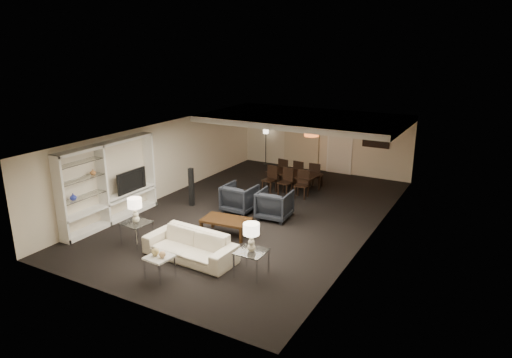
{
  "coord_description": "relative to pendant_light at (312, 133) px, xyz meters",
  "views": [
    {
      "loc": [
        6.33,
        -11.33,
        5.07
      ],
      "look_at": [
        0.0,
        0.0,
        1.1
      ],
      "focal_mm": 32.0,
      "sensor_mm": 36.0,
      "label": 1
    }
  ],
  "objects": [
    {
      "name": "table_lamp_right",
      "position": [
        1.46,
        -6.87,
        -1.0
      ],
      "size": [
        0.4,
        0.4,
        0.66
      ],
      "primitive_type": null,
      "rotation": [
        0.0,
        0.0,
        0.12
      ],
      "color": "beige",
      "rests_on": "side_table_right"
    },
    {
      "name": "chair_nl",
      "position": [
        -0.89,
        -1.5,
        -1.46
      ],
      "size": [
        0.48,
        0.48,
        0.93
      ],
      "primitive_type": null,
      "rotation": [
        0.0,
        0.0,
        -0.13
      ],
      "color": "black",
      "rests_on": "floor"
    },
    {
      "name": "chair_fm",
      "position": [
        -0.29,
        -0.2,
        -1.46
      ],
      "size": [
        0.47,
        0.47,
        0.93
      ],
      "primitive_type": null,
      "rotation": [
        0.0,
        0.0,
        3.03
      ],
      "color": "black",
      "rests_on": "floor"
    },
    {
      "name": "coffee_table",
      "position": [
        -0.24,
        -5.27,
        -1.69
      ],
      "size": [
        1.34,
        0.87,
        0.46
      ],
      "primitive_type": null,
      "rotation": [
        0.0,
        0.0,
        0.11
      ],
      "color": "#311D0D",
      "rests_on": "floor"
    },
    {
      "name": "gold_gourd_a",
      "position": [
        -0.34,
        -7.97,
        -1.31
      ],
      "size": [
        0.17,
        0.17,
        0.17
      ],
      "primitive_type": "sphere",
      "color": "tan",
      "rests_on": "marble_table"
    },
    {
      "name": "side_table_left",
      "position": [
        -1.94,
        -6.87,
        -1.62
      ],
      "size": [
        0.68,
        0.68,
        0.59
      ],
      "primitive_type": null,
      "rotation": [
        0.0,
        0.0,
        -0.07
      ],
      "color": "white",
      "rests_on": "floor"
    },
    {
      "name": "chair_nm",
      "position": [
        -0.29,
        -1.5,
        -1.46
      ],
      "size": [
        0.47,
        0.47,
        0.93
      ],
      "primitive_type": null,
      "rotation": [
        0.0,
        0.0,
        -0.1
      ],
      "color": "black",
      "rests_on": "floor"
    },
    {
      "name": "dining_table",
      "position": [
        -0.29,
        -0.85,
        -1.61
      ],
      "size": [
        1.87,
        1.18,
        0.62
      ],
      "primitive_type": "imported",
      "rotation": [
        0.0,
        0.0,
        -0.11
      ],
      "color": "black",
      "rests_on": "floor"
    },
    {
      "name": "media_unit",
      "position": [
        -3.61,
        -6.1,
        -0.74
      ],
      "size": [
        0.38,
        3.4,
        2.35
      ],
      "primitive_type": null,
      "color": "white",
      "rests_on": "wall_left"
    },
    {
      "name": "vase_amber",
      "position": [
        -3.61,
        -6.64,
        -0.28
      ],
      "size": [
        0.16,
        0.16,
        0.16
      ],
      "primitive_type": "imported",
      "color": "#C07940",
      "rests_on": "media_unit"
    },
    {
      "name": "gold_gourd_b",
      "position": [
        -0.14,
        -7.97,
        -1.32
      ],
      "size": [
        0.15,
        0.15,
        0.15
      ],
      "primitive_type": "sphere",
      "color": "#F1BB80",
      "rests_on": "marble_table"
    },
    {
      "name": "wall_back",
      "position": [
        -0.3,
        2.0,
        -0.67
      ],
      "size": [
        7.0,
        0.02,
        2.5
      ],
      "primitive_type": "cube",
      "color": "beige",
      "rests_on": "ground"
    },
    {
      "name": "ceiling",
      "position": [
        -0.3,
        -3.5,
        0.58
      ],
      "size": [
        7.0,
        11.0,
        0.02
      ],
      "primitive_type": "cube",
      "color": "silver",
      "rests_on": "ground"
    },
    {
      "name": "floor_speaker",
      "position": [
        -2.43,
        -3.87,
        -1.31
      ],
      "size": [
        0.15,
        0.15,
        1.23
      ],
      "primitive_type": "cube",
      "rotation": [
        0.0,
        0.0,
        0.12
      ],
      "color": "black",
      "rests_on": "floor"
    },
    {
      "name": "ceiling_soffit",
      "position": [
        -0.3,
        0.0,
        0.48
      ],
      "size": [
        7.0,
        4.0,
        0.2
      ],
      "primitive_type": "cube",
      "color": "silver",
      "rests_on": "ceiling"
    },
    {
      "name": "painting",
      "position": [
        1.8,
        1.96,
        -0.37
      ],
      "size": [
        0.95,
        0.04,
        0.65
      ],
      "primitive_type": "cube",
      "color": "#142D38",
      "rests_on": "wall_back"
    },
    {
      "name": "curtains",
      "position": [
        -1.2,
        1.92,
        -0.72
      ],
      "size": [
        1.5,
        0.12,
        2.4
      ],
      "primitive_type": "cube",
      "color": "beige",
      "rests_on": "wall_back"
    },
    {
      "name": "sofa",
      "position": [
        -0.24,
        -6.87,
        -1.58
      ],
      "size": [
        2.35,
        1.01,
        0.68
      ],
      "primitive_type": "imported",
      "rotation": [
        0.0,
        0.0,
        -0.05
      ],
      "color": "beige",
      "rests_on": "floor"
    },
    {
      "name": "floor_lamp",
      "position": [
        -2.73,
        1.7,
        -1.15
      ],
      "size": [
        0.26,
        0.26,
        1.54
      ],
      "primitive_type": null,
      "rotation": [
        0.0,
        0.0,
        0.17
      ],
      "color": "black",
      "rests_on": "floor"
    },
    {
      "name": "wall_left",
      "position": [
        -3.8,
        -3.5,
        -0.67
      ],
      "size": [
        0.02,
        11.0,
        2.5
      ],
      "primitive_type": "cube",
      "color": "beige",
      "rests_on": "ground"
    },
    {
      "name": "table_lamp_left",
      "position": [
        -1.94,
        -6.87,
        -1.0
      ],
      "size": [
        0.38,
        0.38,
        0.66
      ],
      "primitive_type": null,
      "rotation": [
        0.0,
        0.0,
        -0.05
      ],
      "color": "beige",
      "rests_on": "side_table_left"
    },
    {
      "name": "side_table_right",
      "position": [
        1.46,
        -6.87,
        -1.62
      ],
      "size": [
        0.65,
        0.65,
        0.59
      ],
      "primitive_type": null,
      "rotation": [
        0.0,
        0.0,
        0.02
      ],
      "color": "silver",
      "rests_on": "floor"
    },
    {
      "name": "chair_fr",
      "position": [
        0.31,
        -0.2,
        -1.46
      ],
      "size": [
        0.45,
        0.45,
        0.93
      ],
      "primitive_type": null,
      "rotation": [
        0.0,
        0.0,
        3.18
      ],
      "color": "black",
      "rests_on": "floor"
    },
    {
      "name": "pendant_light",
      "position": [
        0.0,
        0.0,
        0.0
      ],
      "size": [
        0.52,
        0.52,
        0.24
      ],
      "primitive_type": "cylinder",
      "color": "#D8591E",
      "rests_on": "ceiling_soffit"
    },
    {
      "name": "vase_blue",
      "position": [
        -3.61,
        -7.36,
        -0.77
      ],
      "size": [
        0.18,
        0.18,
        0.19
      ],
      "primitive_type": "imported",
      "color": "#2633A8",
      "rests_on": "media_unit"
    },
    {
      "name": "television",
      "position": [
        -3.58,
        -5.38,
        -0.85
      ],
      "size": [
        1.12,
        0.15,
        0.64
      ],
      "primitive_type": "imported",
      "rotation": [
        0.0,
        0.0,
        1.57
      ],
      "color": "black",
      "rests_on": "media_unit"
    },
    {
      "name": "marble_table",
      "position": [
        -0.24,
        -7.97,
        -1.66
      ],
      "size": [
        0.57,
        0.57,
        0.53
      ],
      "primitive_type": null,
      "rotation": [
        0.0,
        0.0,
        -0.08
      ],
      "color": "white",
      "rests_on": "floor"
    },
    {
      "name": "chair_fl",
      "position": [
        -0.89,
        -0.2,
        -1.46
      ],
      "size": [
        0.48,
        0.48,
        0.93
      ],
      "primitive_type": null,
      "rotation": [
        0.0,
        0.0,
        3.01
      ],
      "color": "black",
      "rests_on": "floor"
    },
    {
      "name": "chair_nr",
      "position": [
        0.31,
        -1.5,
        -1.46
      ],
      "size": [
        0.46,
        0.46,
        0.93
      ],
      "primitive_type": null,
      "rotation": [
        0.0,
        0.0,
        0.09
      ],
      "color": "black",
      "rests_on": "floor"
    },
    {
      "name": "armchair_right",
      "position": [
        0.36,
        -3.57,
        -1.49
      ],
      "size": [
        0.99,
        1.01,
        0.86
      ],
      "primitive_type": "imported",
      "rotation": [
        0.0,
        0.0,
        3.22
      ],
      "color": "black",
      "rests_on": "floor"
    },
    {
      "name": "wall_right",
      "position": [
        3.2,
        -3.5,
        -0.67
      ],
      "size": [
        0.02,
        11.0,
        2.5
      ],
      "primitive_type": "cube",
      "color": "beige",
      "rests_on": "ground"
    },
    {
      "name": "armchair_left",
      "position": [
        -0.84,
        -3.57,
        -1.49
      ],
      "size": [
        0.94,
        0.96,
        0.86
      ],
      "primitive_type": "imported",
      "rotation": [
        0.0,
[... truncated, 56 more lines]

